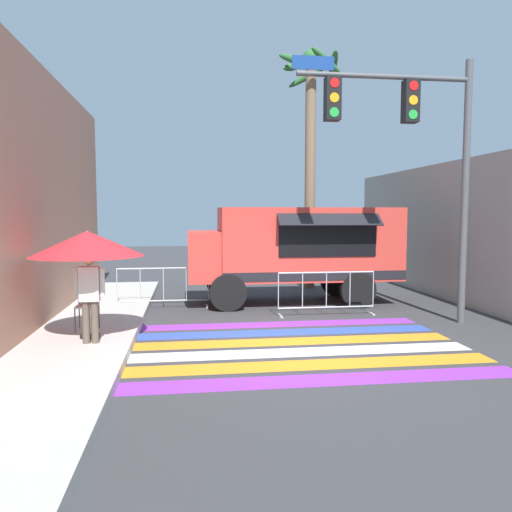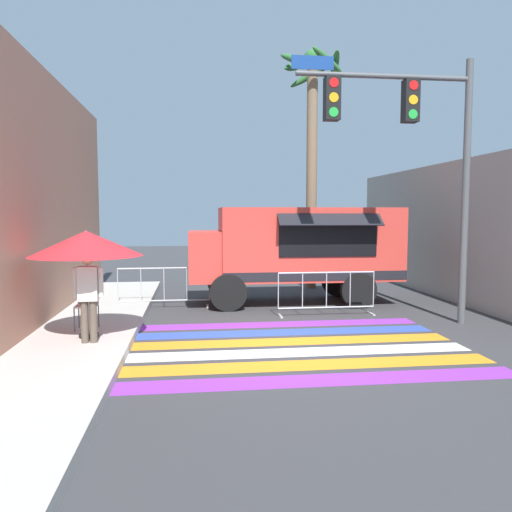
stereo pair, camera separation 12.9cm
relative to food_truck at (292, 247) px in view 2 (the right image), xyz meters
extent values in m
plane|color=#38383A|center=(-0.92, -4.34, -1.57)|extent=(60.00, 60.00, 0.00)
cube|color=#B7B5AD|center=(-6.06, -4.34, -1.49)|extent=(4.40, 16.00, 0.17)
cube|color=tan|center=(-5.95, -4.34, 1.22)|extent=(0.25, 16.00, 5.58)
cube|color=#A39E93|center=(4.59, -1.34, 0.40)|extent=(0.20, 16.00, 3.95)
cube|color=purple|center=(-0.92, -6.46, -1.57)|extent=(6.40, 0.56, 0.01)
cube|color=orange|center=(-0.92, -5.70, -1.57)|extent=(6.40, 0.56, 0.01)
cube|color=white|center=(-0.92, -4.94, -1.57)|extent=(6.40, 0.56, 0.01)
cube|color=orange|center=(-0.92, -4.18, -1.57)|extent=(6.40, 0.56, 0.01)
cube|color=#334FB2|center=(-0.92, -3.42, -1.57)|extent=(6.40, 0.56, 0.01)
cube|color=purple|center=(-0.92, -2.66, -1.57)|extent=(6.40, 0.56, 0.01)
cube|color=#D13D33|center=(0.44, 0.01, 0.09)|extent=(4.85, 2.11, 1.95)
cube|color=#D13D33|center=(-1.98, 0.01, -0.23)|extent=(1.71, 1.95, 1.32)
cube|color=#1E232D|center=(-2.79, 0.01, 0.10)|extent=(0.06, 1.69, 0.50)
cube|color=black|center=(0.73, -1.07, 0.24)|extent=(2.57, 0.03, 0.88)
cube|color=black|center=(0.73, -1.27, 0.76)|extent=(2.67, 0.43, 0.31)
cube|color=black|center=(0.44, -1.06, -0.71)|extent=(4.85, 0.01, 0.24)
cylinder|color=black|center=(-1.84, -0.97, -1.10)|extent=(0.95, 0.22, 0.95)
cylinder|color=black|center=(-1.84, 0.98, -1.10)|extent=(0.95, 0.22, 0.95)
cylinder|color=black|center=(1.59, -0.97, -1.10)|extent=(0.95, 0.22, 0.95)
cylinder|color=black|center=(1.59, 0.98, -1.10)|extent=(0.95, 0.22, 0.95)
cylinder|color=#515456|center=(3.30, -3.03, 1.34)|extent=(0.16, 0.16, 5.83)
cylinder|color=#515456|center=(1.38, -3.03, 3.82)|extent=(3.85, 0.11, 0.11)
cube|color=black|center=(1.96, -3.06, 3.31)|extent=(0.32, 0.28, 0.90)
cylinder|color=red|center=(1.96, -3.20, 3.61)|extent=(0.20, 0.02, 0.20)
cylinder|color=#F2A519|center=(1.96, -3.20, 3.31)|extent=(0.20, 0.02, 0.20)
cylinder|color=green|center=(1.96, -3.20, 3.01)|extent=(0.20, 0.02, 0.20)
cube|color=black|center=(0.22, -3.06, 3.31)|extent=(0.32, 0.28, 0.90)
cylinder|color=red|center=(0.22, -3.20, 3.61)|extent=(0.20, 0.02, 0.20)
cylinder|color=#F2A519|center=(0.22, -3.20, 3.31)|extent=(0.20, 0.02, 0.20)
cylinder|color=green|center=(0.22, -3.20, 3.01)|extent=(0.20, 0.02, 0.20)
cube|color=navy|center=(-0.20, -3.05, 4.04)|extent=(0.90, 0.02, 0.28)
cylinder|color=black|center=(-4.67, -4.02, -1.37)|extent=(0.36, 0.36, 0.06)
cylinder|color=#B2B2B7|center=(-4.67, -4.02, -0.41)|extent=(0.04, 0.04, 1.99)
cone|color=red|center=(-4.67, -4.02, 0.35)|extent=(2.06, 2.06, 0.47)
cylinder|color=#4C4C51|center=(-5.02, -3.60, -1.17)|extent=(0.02, 0.02, 0.47)
cylinder|color=#4C4C51|center=(-4.63, -3.60, -1.17)|extent=(0.02, 0.02, 0.47)
cylinder|color=#4C4C51|center=(-5.02, -3.22, -1.17)|extent=(0.02, 0.02, 0.47)
cylinder|color=#4C4C51|center=(-4.63, -3.22, -1.17)|extent=(0.02, 0.02, 0.47)
cube|color=beige|center=(-4.83, -3.41, -0.92)|extent=(0.41, 0.41, 0.03)
cube|color=beige|center=(-4.83, -3.22, -0.68)|extent=(0.41, 0.03, 0.44)
cylinder|color=brown|center=(-4.64, -4.45, -1.02)|extent=(0.13, 0.13, 0.76)
cylinder|color=brown|center=(-4.49, -4.45, -1.02)|extent=(0.13, 0.13, 0.76)
cube|color=silver|center=(-4.57, -4.45, -0.34)|extent=(0.34, 0.20, 0.61)
cylinder|color=silver|center=(-4.79, -4.45, -0.30)|extent=(0.09, 0.09, 0.52)
cylinder|color=silver|center=(-4.35, -4.45, -0.30)|extent=(0.09, 0.09, 0.52)
sphere|color=tan|center=(-4.57, -4.45, 0.11)|extent=(0.21, 0.21, 0.21)
cylinder|color=#B7BABF|center=(0.50, -1.80, -0.52)|extent=(2.38, 0.04, 0.04)
cylinder|color=#B7BABF|center=(0.50, -1.80, -1.38)|extent=(2.38, 0.04, 0.04)
cylinder|color=#B7BABF|center=(-0.69, -1.80, -0.95)|extent=(0.02, 0.02, 0.86)
cylinder|color=#B7BABF|center=(-0.10, -1.80, -0.95)|extent=(0.02, 0.02, 0.86)
cylinder|color=#B7BABF|center=(0.50, -1.80, -0.95)|extent=(0.02, 0.02, 0.86)
cylinder|color=#B7BABF|center=(1.09, -1.80, -0.95)|extent=(0.02, 0.02, 0.86)
cylinder|color=#B7BABF|center=(1.69, -1.80, -0.95)|extent=(0.02, 0.02, 0.86)
cube|color=#B7BABF|center=(-0.64, -1.80, -1.56)|extent=(0.06, 0.44, 0.03)
cube|color=#B7BABF|center=(1.64, -1.80, -1.56)|extent=(0.06, 0.44, 0.03)
cylinder|color=#B7BABF|center=(-3.49, -0.32, -0.52)|extent=(2.38, 0.04, 0.04)
cylinder|color=#B7BABF|center=(-3.49, -0.32, -1.38)|extent=(2.38, 0.04, 0.04)
cylinder|color=#B7BABF|center=(-4.68, -0.32, -0.95)|extent=(0.02, 0.02, 0.86)
cylinder|color=#B7BABF|center=(-4.08, -0.32, -0.95)|extent=(0.02, 0.02, 0.86)
cylinder|color=#B7BABF|center=(-3.49, -0.32, -0.95)|extent=(0.02, 0.02, 0.86)
cylinder|color=#B7BABF|center=(-2.90, -0.32, -0.95)|extent=(0.02, 0.02, 0.86)
cylinder|color=#B7BABF|center=(-2.30, -0.32, -0.95)|extent=(0.02, 0.02, 0.86)
cube|color=#B7BABF|center=(-4.63, -0.32, -1.56)|extent=(0.06, 0.44, 0.03)
cube|color=#B7BABF|center=(-2.35, -0.32, -1.56)|extent=(0.06, 0.44, 0.03)
cylinder|color=#7A664C|center=(1.19, 2.74, 2.10)|extent=(0.35, 0.35, 7.34)
sphere|color=#2D6B33|center=(1.19, 2.74, 5.92)|extent=(0.60, 0.60, 0.60)
ellipsoid|color=#2D6B33|center=(1.90, 2.62, 5.75)|extent=(0.49, 1.47, 0.64)
ellipsoid|color=#2D6B33|center=(1.38, 3.58, 5.66)|extent=(1.62, 0.60, 1.04)
ellipsoid|color=#2D6B33|center=(0.62, 3.13, 5.74)|extent=(0.97, 1.28, 0.64)
ellipsoid|color=#2D6B33|center=(0.59, 2.26, 5.70)|extent=(1.14, 1.32, 0.85)
ellipsoid|color=#2D6B33|center=(1.52, 2.13, 5.69)|extent=(1.31, 0.87, 0.81)
camera|label=1|loc=(-2.83, -13.49, 0.89)|focal=35.00mm
camera|label=2|loc=(-2.70, -13.51, 0.89)|focal=35.00mm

